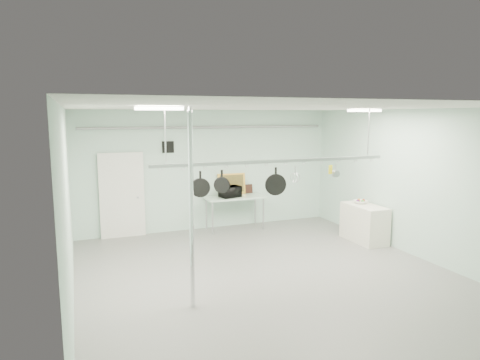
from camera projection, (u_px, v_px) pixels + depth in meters
name	position (u px, v px, depth m)	size (l,w,h in m)	color
floor	(272.00, 279.00, 8.08)	(8.00, 8.00, 0.00)	gray
ceiling	(274.00, 108.00, 7.60)	(7.00, 8.00, 0.02)	silver
back_wall	(209.00, 170.00, 11.51)	(7.00, 0.02, 3.20)	silver
right_wall	(421.00, 185.00, 9.09)	(0.02, 8.00, 3.20)	silver
door	(122.00, 196.00, 10.72)	(1.10, 0.10, 2.20)	silver
wall_vent	(168.00, 147.00, 11.00)	(0.30, 0.04, 0.30)	black
conduit_pipe	(209.00, 127.00, 11.26)	(0.07, 0.07, 6.60)	gray
chrome_pole	(191.00, 210.00, 6.67)	(0.08, 0.08, 3.20)	silver
prep_table	(235.00, 199.00, 11.48)	(1.60, 0.70, 0.91)	silver
side_cabinet	(364.00, 223.00, 10.43)	(0.60, 1.20, 0.90)	silver
pot_rack	(276.00, 160.00, 8.09)	(4.80, 0.06, 1.00)	#B7B7BC
light_panel_left	(159.00, 108.00, 6.07)	(0.65, 0.30, 0.05)	white
light_panel_right	(364.00, 111.00, 9.01)	(0.65, 0.30, 0.05)	white
microwave	(230.00, 192.00, 11.34)	(0.54, 0.36, 0.30)	black
coffee_canister	(233.00, 194.00, 11.34)	(0.14, 0.14, 0.20)	silver
painting_large	(232.00, 184.00, 11.71)	(0.78, 0.05, 0.58)	gold
painting_small	(247.00, 189.00, 11.90)	(0.30, 0.04, 0.25)	black
fruit_bowl	(361.00, 202.00, 10.56)	(0.33, 0.33, 0.08)	white
skillet_left	(200.00, 184.00, 7.61)	(0.35, 0.06, 0.47)	black
skillet_mid	(222.00, 181.00, 7.75)	(0.30, 0.06, 0.41)	black
skillet_right	(276.00, 182.00, 8.15)	(0.41, 0.06, 0.55)	black
whisk	(295.00, 175.00, 8.28)	(0.19, 0.19, 0.35)	#ADADB1
grater	(330.00, 170.00, 8.56)	(0.08, 0.02, 0.20)	gold
saucepan	(336.00, 171.00, 8.61)	(0.14, 0.09, 0.26)	#AFAFB3
fruit_cluster	(361.00, 200.00, 10.55)	(0.24, 0.24, 0.09)	#B41D10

